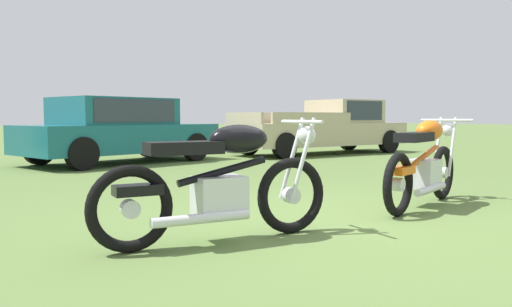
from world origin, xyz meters
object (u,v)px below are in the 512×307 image
(motorcycle_black, at_px, (220,183))
(car_teal, at_px, (117,127))
(pickup_truck_beige, at_px, (328,126))
(motorcycle_orange, at_px, (424,164))

(motorcycle_black, relative_size, car_teal, 0.45)
(car_teal, distance_m, pickup_truck_beige, 5.87)
(motorcycle_black, height_order, car_teal, car_teal)
(car_teal, height_order, pickup_truck_beige, pickup_truck_beige)
(motorcycle_orange, xyz_separation_m, car_teal, (-1.26, 7.39, 0.31))
(pickup_truck_beige, bearing_deg, motorcycle_black, -137.21)
(car_teal, xyz_separation_m, pickup_truck_beige, (5.87, -0.11, -0.05))
(pickup_truck_beige, bearing_deg, motorcycle_orange, -125.24)
(car_teal, relative_size, pickup_truck_beige, 0.89)
(motorcycle_black, distance_m, car_teal, 7.80)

